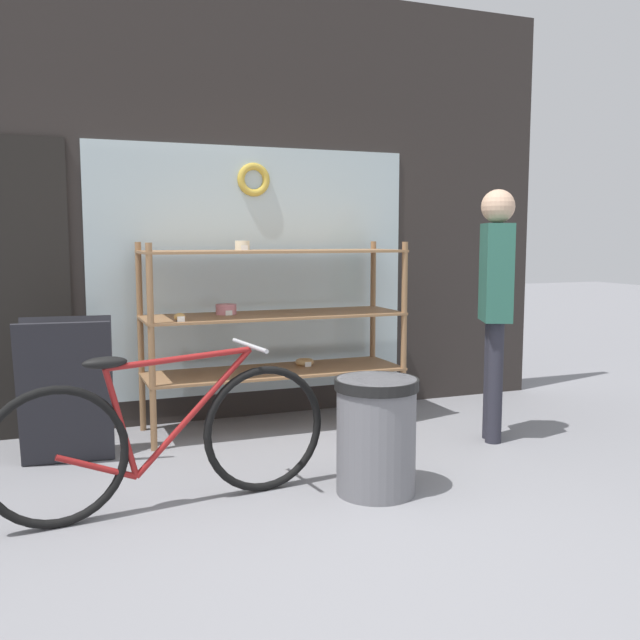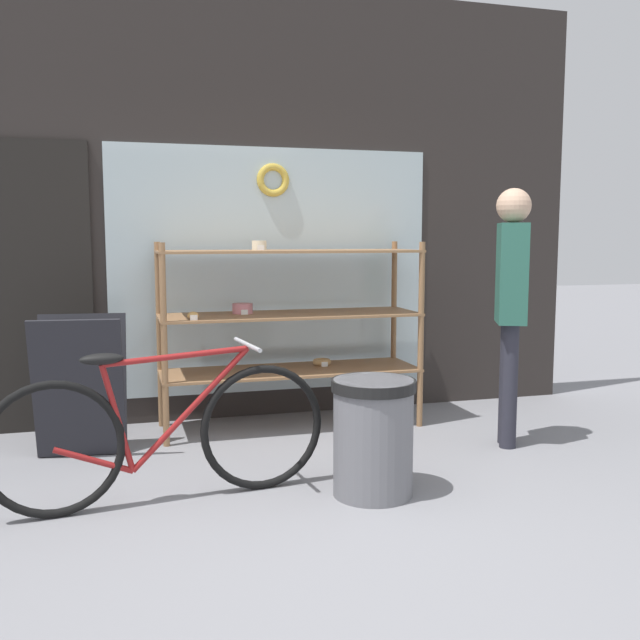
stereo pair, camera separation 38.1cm
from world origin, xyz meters
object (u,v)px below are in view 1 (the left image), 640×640
sandwich_board (66,391)px  trash_bin (376,431)px  display_case (273,316)px  bicycle (166,438)px  pedestrian (496,293)px

sandwich_board → trash_bin: 1.96m
display_case → sandwich_board: display_case is taller
display_case → bicycle: (-1.01, -1.33, -0.46)m
sandwich_board → pedestrian: 2.89m
bicycle → trash_bin: size_ratio=2.79×
trash_bin → bicycle: bearing=170.2°
sandwich_board → pedestrian: (2.78, -0.54, 0.57)m
sandwich_board → trash_bin: size_ratio=1.41×
bicycle → sandwich_board: sandwich_board is taller
trash_bin → display_case: bearing=94.1°
display_case → sandwich_board: (-1.46, -0.35, -0.38)m
display_case → bicycle: display_case is taller
bicycle → pedestrian: size_ratio=1.04×
display_case → trash_bin: size_ratio=2.96×
pedestrian → sandwich_board: bearing=103.3°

